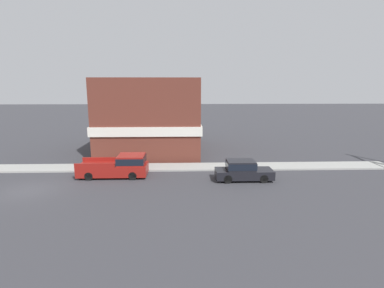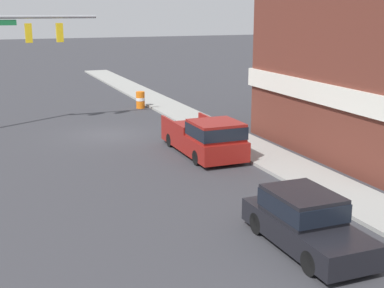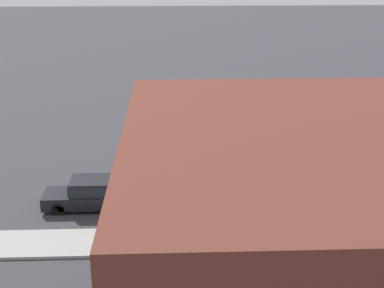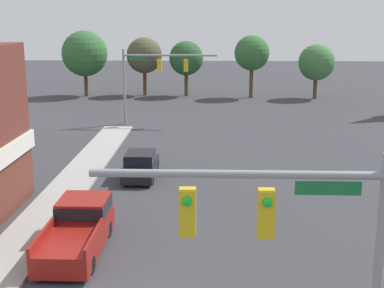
{
  "view_description": "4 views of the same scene",
  "coord_description": "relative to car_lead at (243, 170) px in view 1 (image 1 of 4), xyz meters",
  "views": [
    {
      "loc": [
        20.59,
        10.99,
        7.36
      ],
      "look_at": [
        -1.13,
        11.71,
        3.09
      ],
      "focal_mm": 28.0,
      "sensor_mm": 36.0,
      "label": 1
    },
    {
      "loc": [
        6.21,
        27.53,
        6.55
      ],
      "look_at": [
        -0.64,
        10.5,
        1.9
      ],
      "focal_mm": 50.0,
      "sensor_mm": 36.0,
      "label": 2
    },
    {
      "loc": [
        -27.2,
        11.38,
        12.77
      ],
      "look_at": [
        -0.24,
        10.33,
        2.81
      ],
      "focal_mm": 50.0,
      "sensor_mm": 36.0,
      "label": 3
    },
    {
      "loc": [
        2.16,
        -14.6,
        9.4
      ],
      "look_at": [
        1.21,
        12.43,
        2.87
      ],
      "focal_mm": 50.0,
      "sensor_mm": 36.0,
      "label": 4
    }
  ],
  "objects": [
    {
      "name": "ground_plane",
      "position": [
        1.95,
        -15.72,
        -0.82
      ],
      "size": [
        200.0,
        200.0,
        0.0
      ],
      "primitive_type": "plane",
      "color": "#38383D"
    },
    {
      "name": "corner_brick_building",
      "position": [
        -11.56,
        -8.19,
        3.11
      ],
      "size": [
        12.52,
        10.76,
        8.07
      ],
      "color": "brown",
      "rests_on": "ground"
    },
    {
      "name": "sidewalk_curb",
      "position": [
        -3.75,
        -15.72,
        -0.75
      ],
      "size": [
        2.4,
        60.0,
        0.14
      ],
      "color": "#9E9E99",
      "rests_on": "ground"
    },
    {
      "name": "pickup_truck_parked",
      "position": [
        -1.28,
        -9.88,
        0.07
      ],
      "size": [
        2.14,
        5.54,
        1.8
      ],
      "color": "black",
      "rests_on": "ground"
    },
    {
      "name": "car_lead",
      "position": [
        0.0,
        0.0,
        0.0
      ],
      "size": [
        1.77,
        4.47,
        1.59
      ],
      "color": "black",
      "rests_on": "ground"
    }
  ]
}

